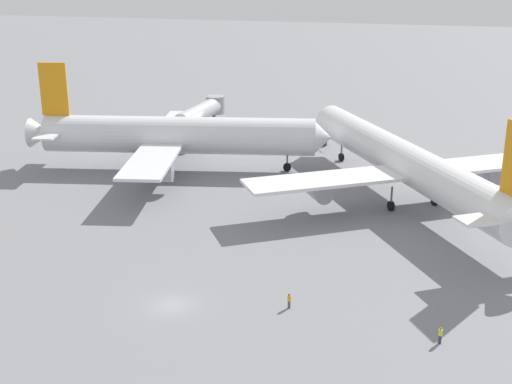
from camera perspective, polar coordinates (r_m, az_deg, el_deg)
ground_plane at (r=70.48m, az=-6.91°, el=-9.24°), size 600.00×600.00×0.00m
airliner_at_gate_left at (r=112.09m, az=-6.52°, el=4.63°), size 48.88×42.51×17.06m
airliner_being_pushed at (r=98.74m, az=12.14°, el=2.42°), size 43.53×50.43×16.53m
pushback_tug at (r=128.84m, az=4.91°, el=4.58°), size 5.32×8.21×2.84m
ground_crew_wing_walker_right at (r=65.45m, az=14.94°, el=-11.32°), size 0.36×0.36×1.64m
ground_crew_ramp_agent_by_cones at (r=69.16m, az=2.75°, el=-8.93°), size 0.36×0.36×1.58m
jet_bridge at (r=136.13m, az=-4.36°, el=6.67°), size 4.91×18.48×5.97m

